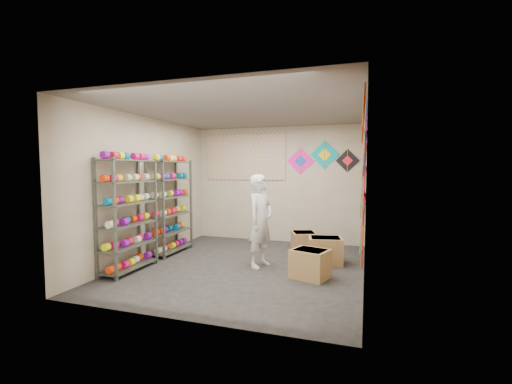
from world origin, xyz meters
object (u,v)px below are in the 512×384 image
(carton_b, at_px, (325,251))
(carton_c, at_px, (304,243))
(shopkeeper, at_px, (261,221))
(shelf_rack_front, at_px, (128,215))
(shelf_rack_back, at_px, (170,207))
(carton_a, at_px, (310,264))

(carton_b, relative_size, carton_c, 1.16)
(shopkeeper, bearing_deg, shelf_rack_front, 132.77)
(shelf_rack_front, relative_size, carton_c, 3.73)
(shelf_rack_back, height_order, shopkeeper, shelf_rack_back)
(carton_b, bearing_deg, shelf_rack_back, 171.80)
(carton_b, bearing_deg, carton_c, 119.04)
(shelf_rack_front, relative_size, shopkeeper, 1.17)
(shopkeeper, distance_m, carton_b, 1.32)
(shopkeeper, xyz_separation_m, carton_a, (0.94, -0.38, -0.58))
(shopkeeper, bearing_deg, carton_c, -9.37)
(carton_a, relative_size, carton_b, 0.92)
(carton_b, bearing_deg, carton_a, -109.50)
(shelf_rack_back, xyz_separation_m, carton_b, (3.10, 0.15, -0.71))
(shelf_rack_back, distance_m, carton_a, 3.15)
(carton_a, distance_m, carton_c, 1.53)
(shelf_rack_front, relative_size, shelf_rack_back, 1.00)
(shelf_rack_back, xyz_separation_m, carton_c, (2.60, 0.74, -0.73))
(shelf_rack_back, relative_size, carton_a, 3.49)
(shelf_rack_front, height_order, carton_a, shelf_rack_front)
(shelf_rack_front, distance_m, carton_c, 3.39)
(shopkeeper, distance_m, carton_c, 1.38)
(shelf_rack_front, height_order, carton_b, shelf_rack_front)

